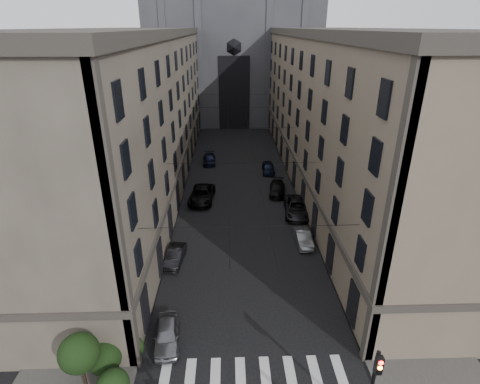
{
  "coord_description": "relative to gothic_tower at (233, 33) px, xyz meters",
  "views": [
    {
      "loc": [
        -1.3,
        -10.67,
        19.09
      ],
      "look_at": [
        -0.56,
        11.83,
        9.08
      ],
      "focal_mm": 28.0,
      "sensor_mm": 36.0,
      "label": 1
    }
  ],
  "objects": [
    {
      "name": "sidewalk_left",
      "position": [
        -10.5,
        -38.96,
        -17.72
      ],
      "size": [
        7.0,
        80.0,
        0.15
      ],
      "primitive_type": "cube",
      "color": "#383533",
      "rests_on": "ground"
    },
    {
      "name": "sidewalk_right",
      "position": [
        10.5,
        -38.96,
        -17.72
      ],
      "size": [
        7.0,
        80.0,
        0.15
      ],
      "primitive_type": "cube",
      "color": "#383533",
      "rests_on": "ground"
    },
    {
      "name": "zebra_crossing",
      "position": [
        0.0,
        -69.96,
        -17.79
      ],
      "size": [
        11.0,
        3.2,
        0.01
      ],
      "primitive_type": "cube",
      "color": "beige",
      "rests_on": "ground"
    },
    {
      "name": "building_left",
      "position": [
        -13.44,
        -38.96,
        -8.45
      ],
      "size": [
        13.6,
        60.6,
        18.85
      ],
      "color": "#4C443A",
      "rests_on": "ground"
    },
    {
      "name": "building_right",
      "position": [
        13.44,
        -38.96,
        -8.45
      ],
      "size": [
        13.6,
        60.6,
        18.85
      ],
      "color": "brown",
      "rests_on": "ground"
    },
    {
      "name": "gothic_tower",
      "position": [
        0.0,
        0.0,
        0.0
      ],
      "size": [
        35.0,
        23.0,
        58.0
      ],
      "color": "#2D2D33",
      "rests_on": "ground"
    },
    {
      "name": "traffic_light_right",
      "position": [
        5.6,
        -73.04,
        -14.51
      ],
      "size": [
        0.34,
        0.5,
        5.2
      ],
      "color": "black",
      "rests_on": "ground"
    },
    {
      "name": "shrub_cluster",
      "position": [
        -8.72,
        -69.95,
        -16.0
      ],
      "size": [
        3.9,
        4.4,
        3.9
      ],
      "color": "black",
      "rests_on": "sidewalk_left"
    },
    {
      "name": "tram_wires",
      "position": [
        0.0,
        -39.33,
        -10.55
      ],
      "size": [
        14.0,
        60.0,
        0.43
      ],
      "color": "black",
      "rests_on": "ground"
    },
    {
      "name": "car_left_near",
      "position": [
        -5.47,
        -66.96,
        -17.11
      ],
      "size": [
        2.03,
        4.19,
        1.38
      ],
      "primitive_type": "imported",
      "rotation": [
        0.0,
        0.0,
        0.1
      ],
      "color": "slate",
      "rests_on": "ground"
    },
    {
      "name": "car_left_midnear",
      "position": [
        -6.09,
        -57.77,
        -17.16
      ],
      "size": [
        1.77,
        3.99,
        1.27
      ],
      "primitive_type": "imported",
      "rotation": [
        0.0,
        0.0,
        -0.11
      ],
      "color": "black",
      "rests_on": "ground"
    },
    {
      "name": "car_left_midfar",
      "position": [
        -4.5,
        -45.15,
        -16.99
      ],
      "size": [
        3.18,
        6.01,
        1.61
      ],
      "primitive_type": "imported",
      "rotation": [
        0.0,
        0.0,
        -0.09
      ],
      "color": "black",
      "rests_on": "ground"
    },
    {
      "name": "car_left_far",
      "position": [
        -4.2,
        -31.73,
        -17.15
      ],
      "size": [
        1.98,
        4.55,
        1.3
      ],
      "primitive_type": "imported",
      "rotation": [
        0.0,
        0.0,
        0.03
      ],
      "color": "black",
      "rests_on": "ground"
    },
    {
      "name": "car_right_near",
      "position": [
        5.71,
        -55.04,
        -17.16
      ],
      "size": [
        1.49,
        3.93,
        1.28
      ],
      "primitive_type": "imported",
      "rotation": [
        0.0,
        0.0,
        0.03
      ],
      "color": "slate",
      "rests_on": "ground"
    },
    {
      "name": "car_right_midnear",
      "position": [
        6.19,
        -48.93,
        -16.98
      ],
      "size": [
        3.27,
        6.11,
        1.63
      ],
      "primitive_type": "imported",
      "rotation": [
        0.0,
        0.0,
        -0.1
      ],
      "color": "black",
      "rests_on": "ground"
    },
    {
      "name": "car_right_midfar",
      "position": [
        4.7,
        -43.38,
        -17.12
      ],
      "size": [
        2.49,
        4.9,
        1.36
      ],
      "primitive_type": "imported",
      "rotation": [
        0.0,
        0.0,
        -0.13
      ],
      "color": "black",
      "rests_on": "ground"
    },
    {
      "name": "car_right_far",
      "position": [
        4.34,
        -35.82,
        -17.1
      ],
      "size": [
        1.77,
        4.15,
        1.4
      ],
      "primitive_type": "imported",
      "rotation": [
        0.0,
        0.0,
        -0.03
      ],
      "color": "black",
      "rests_on": "ground"
    }
  ]
}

